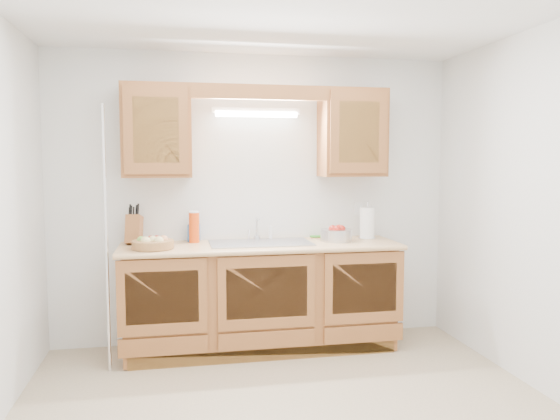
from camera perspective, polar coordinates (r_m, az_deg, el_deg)
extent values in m
plane|color=tan|center=(3.67, 1.12, -20.41)|extent=(3.50, 3.50, 0.00)
plane|color=white|center=(3.44, 1.20, 20.60)|extent=(3.50, 3.50, 0.00)
cube|color=silver|center=(4.80, -2.60, 1.15)|extent=(3.50, 0.02, 2.50)
cube|color=silver|center=(1.90, 10.72, -5.06)|extent=(3.50, 0.02, 2.50)
cube|color=silver|center=(4.07, 26.00, -0.08)|extent=(0.02, 3.00, 2.50)
cube|color=brown|center=(4.64, -2.01, -9.14)|extent=(2.20, 0.60, 0.86)
cube|color=tan|center=(4.53, -2.00, -3.79)|extent=(2.30, 0.63, 0.04)
cube|color=brown|center=(4.58, -12.75, 8.04)|extent=(0.55, 0.33, 0.75)
cube|color=brown|center=(4.83, 7.55, 7.96)|extent=(0.55, 0.33, 0.75)
cube|color=brown|center=(4.52, -2.06, 12.21)|extent=(2.20, 0.05, 0.12)
cylinder|color=white|center=(4.71, -2.46, 9.97)|extent=(0.70, 0.05, 0.05)
cube|color=white|center=(4.74, -2.52, 10.30)|extent=(0.76, 0.06, 0.05)
cube|color=#9E9EA3|center=(4.55, -2.04, -3.46)|extent=(0.84, 0.46, 0.01)
cube|color=#9E9EA3|center=(4.54, -4.67, -4.57)|extent=(0.39, 0.40, 0.16)
cube|color=#9E9EA3|center=(4.60, 0.55, -4.41)|extent=(0.39, 0.40, 0.16)
cylinder|color=silver|center=(4.74, -2.42, -2.91)|extent=(0.06, 0.06, 0.04)
cylinder|color=silver|center=(4.73, -2.42, -1.95)|extent=(0.02, 0.02, 0.16)
cylinder|color=silver|center=(4.67, -2.34, -0.93)|extent=(0.02, 0.12, 0.02)
cylinder|color=white|center=(4.76, -0.99, -2.39)|extent=(0.03, 0.03, 0.12)
cylinder|color=silver|center=(4.24, -17.70, -3.01)|extent=(0.03, 0.03, 2.00)
cube|color=white|center=(5.03, 8.19, 0.14)|extent=(0.08, 0.01, 0.12)
cylinder|color=#B47F48|center=(4.37, -13.13, -3.52)|extent=(0.42, 0.42, 0.06)
sphere|color=#D8C67F|center=(4.33, -13.87, -3.22)|extent=(0.08, 0.08, 0.08)
sphere|color=#D8C67F|center=(4.32, -12.57, -3.21)|extent=(0.08, 0.08, 0.08)
sphere|color=tan|center=(4.40, -12.07, -3.07)|extent=(0.08, 0.08, 0.08)
sphere|color=#A31D12|center=(4.42, -13.35, -3.07)|extent=(0.07, 0.07, 0.07)
sphere|color=#72A53F|center=(4.40, -14.29, -3.13)|extent=(0.07, 0.07, 0.07)
sphere|color=#D8C67F|center=(4.36, -13.14, -3.16)|extent=(0.08, 0.08, 0.08)
sphere|color=#A31D12|center=(4.45, -12.76, -3.03)|extent=(0.07, 0.07, 0.07)
cube|color=brown|center=(4.65, -15.00, -2.01)|extent=(0.15, 0.21, 0.26)
cylinder|color=black|center=(4.62, -15.46, -0.33)|extent=(0.02, 0.04, 0.10)
cylinder|color=black|center=(4.62, -15.06, -0.27)|extent=(0.02, 0.04, 0.10)
cylinder|color=black|center=(4.62, -14.67, -0.22)|extent=(0.02, 0.04, 0.10)
cylinder|color=black|center=(4.66, -15.29, -0.13)|extent=(0.02, 0.04, 0.10)
cylinder|color=black|center=(4.66, -14.77, -0.07)|extent=(0.02, 0.04, 0.10)
cylinder|color=black|center=(4.69, -15.40, 0.00)|extent=(0.02, 0.04, 0.10)
cylinder|color=black|center=(4.69, -14.61, 0.06)|extent=(0.02, 0.04, 0.10)
cylinder|color=#E9450C|center=(4.64, -8.96, -1.82)|extent=(0.10, 0.10, 0.25)
cylinder|color=white|center=(4.62, -8.98, -0.20)|extent=(0.09, 0.09, 0.01)
imported|color=blue|center=(4.71, -8.99, -1.95)|extent=(0.11, 0.11, 0.21)
cube|color=#CC333F|center=(4.89, 3.80, -2.88)|extent=(0.10, 0.07, 0.01)
cube|color=green|center=(4.89, 3.80, -2.78)|extent=(0.10, 0.07, 0.02)
cylinder|color=silver|center=(4.87, 9.08, -2.93)|extent=(0.16, 0.16, 0.01)
cylinder|color=silver|center=(4.85, 9.10, -1.14)|extent=(0.02, 0.02, 0.32)
cylinder|color=white|center=(4.85, 9.10, -1.31)|extent=(0.17, 0.17, 0.27)
sphere|color=silver|center=(4.84, 9.13, 0.72)|extent=(0.02, 0.02, 0.02)
cylinder|color=silver|center=(4.69, 5.88, -2.63)|extent=(0.35, 0.35, 0.10)
sphere|color=#A31D12|center=(4.68, 5.52, -2.01)|extent=(0.07, 0.07, 0.07)
sphere|color=#A31D12|center=(4.71, 6.17, -1.96)|extent=(0.07, 0.07, 0.07)
sphere|color=#A31D12|center=(4.66, 6.00, -2.05)|extent=(0.07, 0.07, 0.07)
sphere|color=#A31D12|center=(4.68, 6.44, -2.02)|extent=(0.07, 0.07, 0.07)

